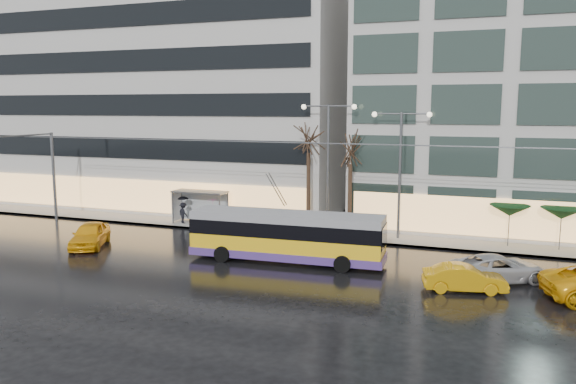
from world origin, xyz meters
The scene contains 19 objects.
ground centered at (0.00, 0.00, 0.00)m, with size 140.00×140.00×0.00m, color black.
sidewalk centered at (2.00, 14.00, 0.07)m, with size 80.00×10.00×0.15m, color gray.
kerb centered at (2.00, 9.05, 0.07)m, with size 80.00×0.10×0.15m, color slate.
building_left centered at (-16.00, 19.00, 11.15)m, with size 34.00×14.00×22.00m, color #B5B3AD.
trolleybus centered at (1.69, 3.13, 1.43)m, with size 11.50×4.60×5.28m.
catenary centered at (1.00, 7.94, 4.25)m, with size 42.24×5.12×7.00m.
bus_shelter centered at (-8.38, 10.69, 1.96)m, with size 4.20×1.60×2.51m.
street_lamp_near centered at (2.00, 10.80, 5.99)m, with size 3.96×0.36×9.03m.
street_lamp_far centered at (7.00, 10.80, 5.71)m, with size 3.96×0.36×8.53m.
tree_a centered at (0.50, 11.00, 7.09)m, with size 3.20×3.20×8.40m.
tree_b centered at (3.50, 11.20, 6.40)m, with size 3.20×3.20×7.70m.
parasol_a centered at (14.00, 11.00, 2.45)m, with size 2.50×2.50×2.65m.
parasol_b centered at (17.00, 11.00, 2.45)m, with size 2.50×2.50×2.65m.
taxi_a centered at (-11.52, 2.15, 0.79)m, with size 1.87×4.64×1.58m, color #EFA50C.
taxi_b centered at (11.75, 1.10, 0.66)m, with size 1.40×4.00×1.32m, color orange.
sedan_silver centered at (13.34, 3.35, 0.70)m, with size 2.32×5.03×1.40m, color #B0B0B5.
pedestrian_a centered at (-6.36, 9.40, 1.59)m, with size 1.21×1.22×2.19m.
pedestrian_b centered at (-4.00, 9.53, 0.93)m, with size 0.96×0.92×1.56m.
pedestrian_c centered at (-9.28, 10.15, 1.26)m, with size 1.20×1.12×2.11m.
Camera 1 is at (12.61, -26.89, 8.99)m, focal length 35.00 mm.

